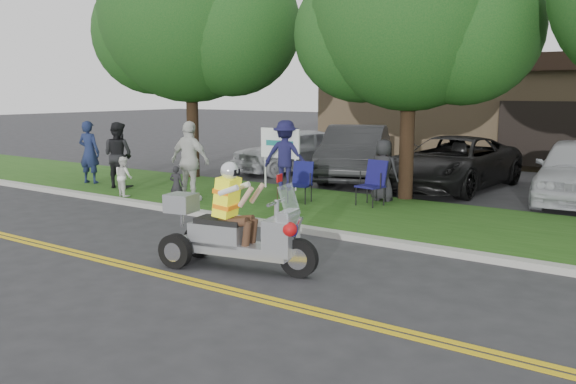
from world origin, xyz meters
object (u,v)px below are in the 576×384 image
Objects in this scene: lawn_chair_a at (301,179)px; lawn_chair_b at (373,180)px; spectator_adult_left at (89,152)px; parked_car_left at (355,153)px; parked_car_far_left at (294,150)px; spectator_adult_right at (190,161)px; trike_scooter at (233,232)px; spectator_adult_mid at (118,155)px; parked_car_mid at (452,163)px.

lawn_chair_b reaches higher than lawn_chair_a.
spectator_adult_left is (-6.67, -1.01, 0.35)m from lawn_chair_a.
lawn_chair_a is at bearing -97.64° from parked_car_left.
spectator_adult_right is at bearing -60.91° from parked_car_far_left.
parked_car_far_left is (-5.68, 9.94, 0.16)m from trike_scooter.
spectator_adult_mid is 0.93× the size of spectator_adult_right.
spectator_adult_left is at bearing -160.34° from lawn_chair_b.
trike_scooter is 10.17m from parked_car_left.
trike_scooter is 0.58× the size of parked_car_far_left.
spectator_adult_right is (-4.29, 3.52, 0.48)m from trike_scooter.
trike_scooter is 11.45m from parked_car_far_left.
lawn_chair_b is 0.24× the size of parked_car_far_left.
spectator_adult_mid reaches higher than parked_car_far_left.
spectator_adult_right is 7.41m from parked_car_mid.
parked_car_far_left is at bearing 152.38° from parked_car_left.
trike_scooter is 1.33× the size of spectator_adult_right.
trike_scooter is 0.48× the size of parked_car_mid.
parked_car_mid is at bearing -23.16° from parked_car_left.
lawn_chair_b is 0.58× the size of spectator_adult_left.
lawn_chair_a is 5.02m from parked_car_mid.
lawn_chair_a is 0.54× the size of spectator_adult_left.
lawn_chair_b is at bearing -176.08° from spectator_adult_mid.
spectator_adult_mid reaches higher than parked_car_mid.
parked_car_left is (-3.16, 9.66, 0.25)m from trike_scooter.
spectator_adult_mid is 0.41× the size of parked_car_far_left.
spectator_adult_mid is 6.30m from parked_car_far_left.
spectator_adult_left is 0.93× the size of spectator_adult_right.
spectator_adult_mid reaches higher than trike_scooter.
lawn_chair_a is at bearing -36.91° from parked_car_far_left.
lawn_chair_b is 0.20× the size of parked_car_mid.
spectator_adult_mid is 0.34× the size of parked_car_mid.
spectator_adult_mid is at bearing -9.24° from spectator_adult_right.
trike_scooter is 1.43× the size of spectator_adult_left.
spectator_adult_right is 0.44× the size of parked_car_far_left.
spectator_adult_left reaches higher than parked_car_far_left.
parked_car_far_left reaches higher than lawn_chair_b.
parked_car_left reaches higher than parked_car_far_left.
spectator_adult_right is at bearing 129.56° from trike_scooter.
lawn_chair_a is 1.72m from lawn_chair_b.
parked_car_left reaches higher than lawn_chair_b.
parked_car_far_left is at bearing 148.72° from lawn_chair_b.
parked_car_far_left is 0.83× the size of parked_car_mid.
spectator_adult_left is at bearing -155.29° from parked_car_left.
spectator_adult_left is 1.34m from spectator_adult_mid.
spectator_adult_mid is at bearing 141.13° from trike_scooter.
parked_car_far_left is (-5.24, 4.35, 0.06)m from lawn_chair_b.
trike_scooter is at bearing -86.05° from parked_car_mid.
parked_car_mid is (4.29, 6.03, -0.33)m from spectator_adult_right.
parked_car_mid is at bearing -152.31° from spectator_adult_mid.
parked_car_mid is (2.02, 4.60, 0.09)m from lawn_chair_a.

